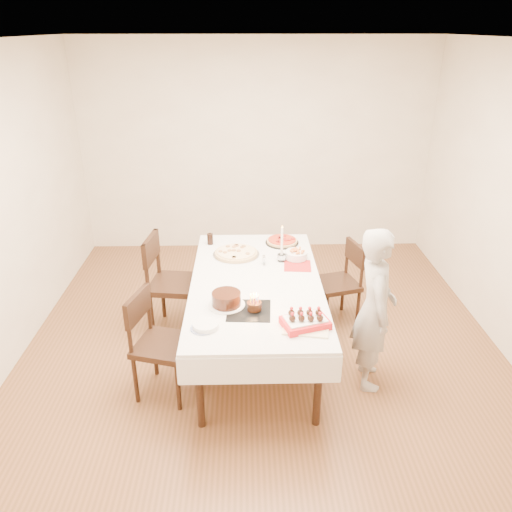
{
  "coord_description": "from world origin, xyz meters",
  "views": [
    {
      "loc": [
        -0.15,
        -3.89,
        2.8
      ],
      "look_at": [
        -0.06,
        -0.01,
        1.0
      ],
      "focal_mm": 35.0,
      "sensor_mm": 36.0,
      "label": 1
    }
  ],
  "objects_px": {
    "cola_glass": "(210,239)",
    "birthday_cake": "(254,302)",
    "chair_right_savory": "(336,284)",
    "layer_cake": "(226,299)",
    "pizza_white": "(236,253)",
    "pasta_bowl": "(296,255)",
    "pizza_pepperoni": "(282,241)",
    "chair_left_dessert": "(164,345)",
    "strawberry_box": "(305,321)",
    "person": "(374,309)",
    "chair_left_savory": "(175,284)",
    "dining_table": "(256,318)",
    "taper_candle": "(282,243)"
  },
  "relations": [
    {
      "from": "chair_left_dessert",
      "to": "layer_cake",
      "type": "xyz_separation_m",
      "value": [
        0.51,
        0.12,
        0.35
      ]
    },
    {
      "from": "taper_candle",
      "to": "pizza_pepperoni",
      "type": "bearing_deg",
      "value": 85.3
    },
    {
      "from": "pasta_bowl",
      "to": "cola_glass",
      "type": "bearing_deg",
      "value": 156.13
    },
    {
      "from": "chair_left_savory",
      "to": "taper_candle",
      "type": "distance_m",
      "value": 1.12
    },
    {
      "from": "chair_left_dessert",
      "to": "birthday_cake",
      "type": "distance_m",
      "value": 0.82
    },
    {
      "from": "birthday_cake",
      "to": "pizza_pepperoni",
      "type": "bearing_deg",
      "value": 76.81
    },
    {
      "from": "person",
      "to": "cola_glass",
      "type": "height_order",
      "value": "person"
    },
    {
      "from": "chair_left_dessert",
      "to": "person",
      "type": "bearing_deg",
      "value": -160.59
    },
    {
      "from": "layer_cake",
      "to": "birthday_cake",
      "type": "height_order",
      "value": "birthday_cake"
    },
    {
      "from": "pizza_pepperoni",
      "to": "taper_candle",
      "type": "bearing_deg",
      "value": -94.7
    },
    {
      "from": "chair_left_savory",
      "to": "strawberry_box",
      "type": "distance_m",
      "value": 1.64
    },
    {
      "from": "chair_left_savory",
      "to": "birthday_cake",
      "type": "bearing_deg",
      "value": 136.17
    },
    {
      "from": "chair_right_savory",
      "to": "chair_left_savory",
      "type": "distance_m",
      "value": 1.6
    },
    {
      "from": "pasta_bowl",
      "to": "birthday_cake",
      "type": "height_order",
      "value": "birthday_cake"
    },
    {
      "from": "chair_left_dessert",
      "to": "pizza_pepperoni",
      "type": "bearing_deg",
      "value": -111.66
    },
    {
      "from": "taper_candle",
      "to": "birthday_cake",
      "type": "bearing_deg",
      "value": -107.02
    },
    {
      "from": "chair_right_savory",
      "to": "chair_left_dessert",
      "type": "relative_size",
      "value": 0.94
    },
    {
      "from": "pizza_pepperoni",
      "to": "chair_right_savory",
      "type": "bearing_deg",
      "value": -29.84
    },
    {
      "from": "person",
      "to": "pizza_pepperoni",
      "type": "height_order",
      "value": "person"
    },
    {
      "from": "dining_table",
      "to": "layer_cake",
      "type": "height_order",
      "value": "layer_cake"
    },
    {
      "from": "pizza_pepperoni",
      "to": "strawberry_box",
      "type": "bearing_deg",
      "value": -87.74
    },
    {
      "from": "chair_left_savory",
      "to": "birthday_cake",
      "type": "xyz_separation_m",
      "value": [
        0.75,
        -0.92,
        0.32
      ]
    },
    {
      "from": "taper_candle",
      "to": "birthday_cake",
      "type": "distance_m",
      "value": 0.95
    },
    {
      "from": "person",
      "to": "pizza_white",
      "type": "relative_size",
      "value": 3.08
    },
    {
      "from": "pizza_white",
      "to": "pizza_pepperoni",
      "type": "distance_m",
      "value": 0.55
    },
    {
      "from": "pizza_white",
      "to": "pasta_bowl",
      "type": "height_order",
      "value": "pasta_bowl"
    },
    {
      "from": "dining_table",
      "to": "birthday_cake",
      "type": "relative_size",
      "value": 16.54
    },
    {
      "from": "chair_left_savory",
      "to": "pizza_white",
      "type": "height_order",
      "value": "chair_left_savory"
    },
    {
      "from": "chair_left_savory",
      "to": "layer_cake",
      "type": "height_order",
      "value": "chair_left_savory"
    },
    {
      "from": "chair_left_dessert",
      "to": "cola_glass",
      "type": "bearing_deg",
      "value": -87.01
    },
    {
      "from": "chair_left_dessert",
      "to": "cola_glass",
      "type": "xyz_separation_m",
      "value": [
        0.31,
        1.36,
        0.35
      ]
    },
    {
      "from": "layer_cake",
      "to": "chair_right_savory",
      "type": "bearing_deg",
      "value": 41.55
    },
    {
      "from": "chair_left_savory",
      "to": "pizza_pepperoni",
      "type": "relative_size",
      "value": 2.93
    },
    {
      "from": "chair_left_savory",
      "to": "chair_left_dessert",
      "type": "relative_size",
      "value": 1.1
    },
    {
      "from": "chair_right_savory",
      "to": "strawberry_box",
      "type": "height_order",
      "value": "chair_right_savory"
    },
    {
      "from": "chair_right_savory",
      "to": "cola_glass",
      "type": "relative_size",
      "value": 7.54
    },
    {
      "from": "pasta_bowl",
      "to": "chair_left_dessert",
      "type": "bearing_deg",
      "value": -139.49
    },
    {
      "from": "chair_left_savory",
      "to": "chair_left_dessert",
      "type": "height_order",
      "value": "chair_left_savory"
    },
    {
      "from": "cola_glass",
      "to": "chair_left_savory",
      "type": "bearing_deg",
      "value": -129.1
    },
    {
      "from": "cola_glass",
      "to": "birthday_cake",
      "type": "bearing_deg",
      "value": -72.19
    },
    {
      "from": "person",
      "to": "chair_left_savory",
      "type": "bearing_deg",
      "value": 68.04
    },
    {
      "from": "strawberry_box",
      "to": "pizza_white",
      "type": "bearing_deg",
      "value": 112.54
    },
    {
      "from": "chair_left_savory",
      "to": "taper_candle",
      "type": "relative_size",
      "value": 2.73
    },
    {
      "from": "pizza_pepperoni",
      "to": "strawberry_box",
      "type": "height_order",
      "value": "strawberry_box"
    },
    {
      "from": "chair_left_dessert",
      "to": "taper_candle",
      "type": "distance_m",
      "value": 1.46
    },
    {
      "from": "chair_left_savory",
      "to": "pasta_bowl",
      "type": "height_order",
      "value": "chair_left_savory"
    },
    {
      "from": "pizza_white",
      "to": "layer_cake",
      "type": "distance_m",
      "value": 0.97
    },
    {
      "from": "dining_table",
      "to": "pizza_pepperoni",
      "type": "xyz_separation_m",
      "value": [
        0.29,
        0.84,
        0.4
      ]
    },
    {
      "from": "pizza_pepperoni",
      "to": "taper_candle",
      "type": "height_order",
      "value": "taper_candle"
    },
    {
      "from": "chair_right_savory",
      "to": "layer_cake",
      "type": "height_order",
      "value": "layer_cake"
    }
  ]
}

